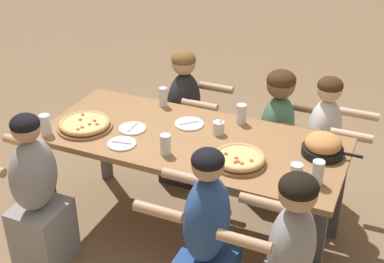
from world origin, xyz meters
TOP-DOWN VIEW (x-y plane):
  - ground_plane at (0.00, 0.00)m, footprint 18.00×18.00m
  - dining_table at (0.00, 0.00)m, footprint 2.00×0.86m
  - pizza_board_main at (-0.72, -0.16)m, footprint 0.38×0.38m
  - pizza_board_second at (0.38, -0.17)m, footprint 0.34×0.34m
  - skillet_bowl at (0.83, 0.14)m, footprint 0.37×0.26m
  - empty_plate_a at (-0.42, -0.05)m, footprint 0.19×0.19m
  - empty_plate_b at (-0.38, -0.26)m, footprint 0.19×0.19m
  - empty_plate_c at (-0.09, 0.16)m, footprint 0.20×0.20m
  - cocktail_glass_blue at (0.14, 0.12)m, footprint 0.08×0.08m
  - drinking_glass_a at (-0.39, 0.36)m, footprint 0.06×0.06m
  - drinking_glass_b at (0.23, 0.33)m, footprint 0.07×0.07m
  - drinking_glass_c at (-0.07, -0.25)m, footprint 0.07×0.07m
  - drinking_glass_d at (-0.91, -0.34)m, footprint 0.07×0.07m
  - drinking_glass_e at (0.75, -0.26)m, footprint 0.07×0.07m
  - drinking_glass_f at (0.86, -0.20)m, footprint 0.07×0.07m
  - diner_near_midright at (0.37, -0.65)m, footprint 0.51×0.40m
  - diner_far_midright at (0.41, 0.65)m, footprint 0.51×0.40m
  - diner_far_right at (0.76, 0.65)m, footprint 0.51×0.40m
  - diner_near_left at (-0.80, -0.65)m, footprint 0.51×0.40m
  - diner_far_midleft at (-0.35, 0.65)m, footprint 0.51×0.40m

SIDE VIEW (x-z plane):
  - ground_plane at x=0.00m, z-range 0.00..0.00m
  - diner_far_right at x=0.76m, z-range -0.05..1.04m
  - diner_near_left at x=-0.80m, z-range -0.05..1.05m
  - diner_far_midleft at x=-0.35m, z-range -0.05..1.07m
  - diner_far_midright at x=0.41m, z-range -0.04..1.05m
  - diner_near_midright at x=0.37m, z-range -0.06..1.09m
  - dining_table at x=0.00m, z-range 0.30..1.09m
  - empty_plate_c at x=-0.09m, z-range 0.78..0.80m
  - empty_plate_b at x=-0.38m, z-range 0.78..0.80m
  - empty_plate_a at x=-0.42m, z-range 0.78..0.80m
  - pizza_board_main at x=-0.72m, z-range 0.79..0.84m
  - pizza_board_second at x=0.38m, z-range 0.79..0.85m
  - cocktail_glass_blue at x=0.14m, z-range 0.77..0.88m
  - drinking_glass_e at x=0.75m, z-range 0.78..0.92m
  - drinking_glass_c at x=-0.07m, z-range 0.78..0.92m
  - drinking_glass_b at x=0.23m, z-range 0.78..0.92m
  - skillet_bowl at x=0.83m, z-range 0.78..0.92m
  - drinking_glass_a at x=-0.39m, z-range 0.78..0.92m
  - drinking_glass_f at x=0.86m, z-range 0.78..0.93m
  - drinking_glass_d at x=-0.91m, z-range 0.78..0.92m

